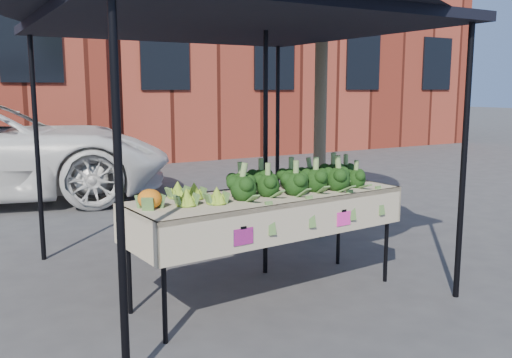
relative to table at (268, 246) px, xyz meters
The scene contains 8 objects.
ground 0.47m from the table, 140.74° to the left, with size 90.00×90.00×0.00m, color #37373A.
table is the anchor object (origin of this frame).
canopy 1.11m from the table, 94.28° to the left, with size 3.16×3.16×2.74m, color black, non-canonical shape.
broccoli_heap 0.66m from the table, ahead, with size 1.47×0.57×0.26m, color black.
romanesco_cluster 0.86m from the table, behind, with size 0.43×0.57×0.20m, color #A3C034.
cauliflower_pair 1.18m from the table, behind, with size 0.20×0.20×0.18m, color orange.
street_tree 2.68m from the table, 41.56° to the left, with size 2.16×2.16×4.26m, color #1E4C14, non-canonical shape.
building_right 14.85m from the table, 61.32° to the left, with size 12.00×8.00×8.50m, color maroon.
Camera 1 is at (-2.27, -4.00, 1.77)m, focal length 38.90 mm.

